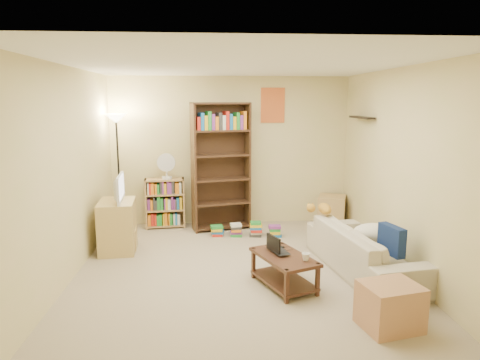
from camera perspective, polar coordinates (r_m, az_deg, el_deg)
The scene contains 19 objects.
room at distance 5.02m, azimuth -0.09°, elevation 5.13°, with size 4.50×4.54×2.52m.
sofa at distance 5.57m, azimuth 16.27°, elevation -8.93°, with size 1.04×2.02×0.56m, color #BAB29A.
navy_pillow at distance 5.20m, azimuth 19.55°, elevation -7.55°, with size 0.37×0.11×0.33m, color navy.
cream_blanket at distance 5.61m, azimuth 17.39°, elevation -6.69°, with size 0.52×0.37×0.22m, color silver.
tabby_cat at distance 5.99m, azimuth 10.92°, elevation -3.76°, with size 0.45×0.21×0.15m.
coffee_table at distance 4.98m, azimuth 5.88°, elevation -11.48°, with size 0.75×0.95×0.37m.
laptop at distance 5.05m, azimuth 5.66°, elevation -9.30°, with size 0.34×0.43×0.03m, color black.
laptop_screen at distance 4.95m, azimuth 4.48°, elevation -8.48°, with size 0.01×0.28×0.19m, color white.
mug at distance 4.80m, azimuth 8.77°, elevation -10.09°, with size 0.13×0.13×0.08m, color white.
tv_remote at distance 5.20m, azimuth 5.15°, elevation -8.76°, with size 0.05×0.15×0.02m, color black.
tv_stand at distance 6.30m, azimuth -16.01°, elevation -5.91°, with size 0.48×0.67×0.72m, color tan.
television at distance 6.17m, azimuth -16.26°, elevation -1.05°, with size 0.14×0.65×0.37m, color black.
tall_bookshelf at distance 6.92m, azimuth -2.55°, elevation 2.20°, with size 0.98×0.52×2.07m.
short_bookshelf at distance 7.25m, azimuth -9.96°, elevation -3.05°, with size 0.66×0.32×0.83m.
desk_fan at distance 7.08m, azimuth -9.79°, elevation 1.96°, with size 0.29×0.17×0.43m.
floor_lamp at distance 7.02m, azimuth -16.08°, elevation 5.33°, with size 0.32×0.32×1.89m.
side_table at distance 7.48m, azimuth 12.12°, elevation -3.99°, with size 0.44×0.44×0.50m, color #DBB36A.
end_cabinet at distance 4.37m, azimuth 19.36°, elevation -15.59°, with size 0.51×0.43×0.43m, color tan.
book_stacks at distance 6.74m, azimuth 0.95°, elevation -6.70°, with size 1.09×0.25×0.24m.
Camera 1 is at (-0.34, -4.98, 2.09)m, focal length 32.00 mm.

